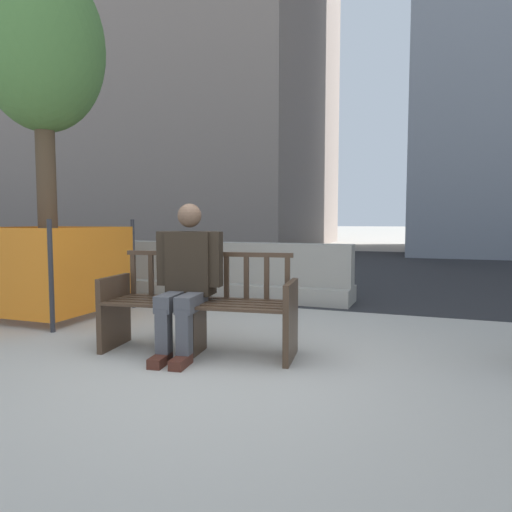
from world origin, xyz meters
TOP-DOWN VIEW (x-y plane):
  - ground_plane at (0.00, 0.00)m, footprint 200.00×200.00m
  - street_asphalt at (0.00, 8.70)m, footprint 120.00×12.00m
  - street_bench at (-0.27, 0.42)m, footprint 1.74×0.71m
  - seated_person at (-0.35, 0.36)m, footprint 0.59×0.75m
  - jersey_barrier_centre at (-0.30, 3.20)m, footprint 2.02×0.73m
  - jersey_barrier_left at (-2.43, 3.14)m, footprint 2.00×0.69m
  - street_tree at (-2.77, 1.28)m, footprint 1.47×1.47m
  - construction_fence at (-2.77, 1.28)m, footprint 1.49×1.49m
  - building_centre_left at (-9.40, 17.29)m, footprint 12.99×11.68m

SIDE VIEW (x-z plane):
  - ground_plane at x=0.00m, z-range 0.00..0.00m
  - street_asphalt at x=0.00m, z-range 0.00..0.01m
  - jersey_barrier_centre at x=-0.30m, z-range -0.08..0.76m
  - jersey_barrier_left at x=-2.43m, z-range -0.08..0.76m
  - street_bench at x=-0.27m, z-range -0.04..0.84m
  - construction_fence at x=-2.77m, z-range 0.00..1.18m
  - seated_person at x=-0.35m, z-range 0.03..1.35m
  - street_tree at x=-2.77m, z-range 1.06..5.32m
  - building_centre_left at x=-9.40m, z-range 0.00..20.81m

